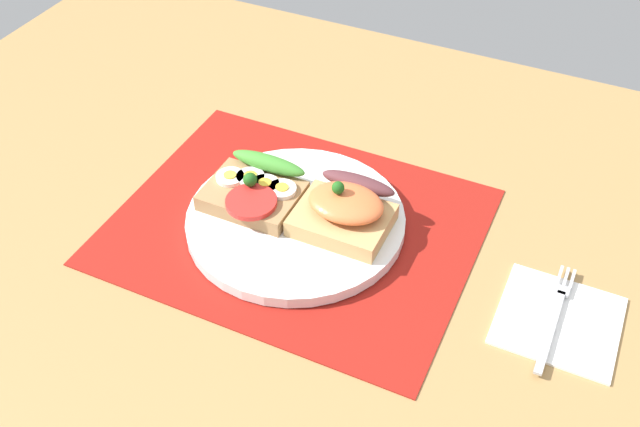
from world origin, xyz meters
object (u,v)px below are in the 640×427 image
object	(u,v)px
sandwich_egg_tomato	(254,191)
sandwich_salmon	(345,209)
plate	(296,220)
fork	(555,314)
napkin	(559,319)

from	to	relation	value
sandwich_egg_tomato	sandwich_salmon	xyz separation A→B (cm)	(10.73, 0.95, 0.54)
plate	sandwich_salmon	distance (cm)	6.19
sandwich_salmon	sandwich_egg_tomato	bearing A→B (deg)	-174.93
sandwich_egg_tomato	sandwich_salmon	world-z (taller)	sandwich_salmon
plate	sandwich_salmon	world-z (taller)	sandwich_salmon
plate	sandwich_egg_tomato	xyz separation A→B (cm)	(-5.30, 0.27, 2.16)
sandwich_salmon	fork	world-z (taller)	sandwich_salmon
sandwich_salmon	fork	size ratio (longest dim) A/B	0.70
plate	fork	size ratio (longest dim) A/B	1.68
sandwich_egg_tomato	napkin	xyz separation A→B (cm)	(34.94, -1.50, -2.85)
fork	sandwich_egg_tomato	bearing A→B (deg)	177.74
sandwich_egg_tomato	fork	bearing A→B (deg)	-2.26
plate	sandwich_salmon	size ratio (longest dim) A/B	2.40
plate	sandwich_egg_tomato	bearing A→B (deg)	177.06
napkin	fork	bearing A→B (deg)	164.34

